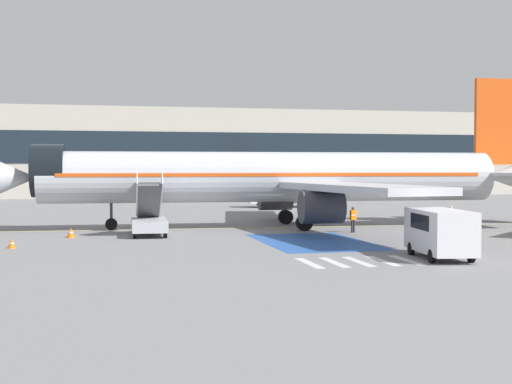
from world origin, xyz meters
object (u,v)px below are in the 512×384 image
Objects in this scene: fuel_tanker at (297,192)px; airliner at (282,177)px; ground_crew_1 at (451,216)px; traffic_cone_1 at (12,244)px; service_van_1 at (440,230)px; terminal_building at (132,153)px; boarding_stairs_forward at (149,220)px; ground_crew_0 at (353,218)px; traffic_cone_0 at (71,233)px.

airliner is at bearing 164.73° from fuel_tanker.
ground_crew_1 is 29.77m from traffic_cone_1.
service_van_1 reaches higher than traffic_cone_1.
terminal_building is at bearing -74.44° from service_van_1.
terminal_building is at bearing 90.40° from boarding_stairs_forward.
traffic_cone_1 is (-29.21, -5.71, -0.68)m from ground_crew_1.
boarding_stairs_forward is 10.43× the size of traffic_cone_1.
ground_crew_0 reaches higher than ground_crew_1.
airliner is 12.37m from ground_crew_1.
airliner is 7.99× the size of boarding_stairs_forward.
service_van_1 is 2.99× the size of ground_crew_0.
terminal_building is (-11.47, 63.26, 5.50)m from ground_crew_0.
ground_crew_1 is (8.53, 14.86, -0.47)m from service_van_1.
fuel_tanker is 37.48m from terminal_building.
terminal_building reaches higher than service_van_1.
ground_crew_1 is at bearing -170.53° from fuel_tanker.
airliner is 0.33× the size of terminal_building.
boarding_stairs_forward is 0.50× the size of fuel_tanker.
traffic_cone_0 reaches higher than traffic_cone_1.
airliner is at bearing 28.12° from traffic_cone_1.
ground_crew_0 reaches higher than traffic_cone_0.
boarding_stairs_forward is 0.04× the size of terminal_building.
traffic_cone_1 is 68.88m from terminal_building.
traffic_cone_1 is at bearing -120.02° from traffic_cone_0.
service_van_1 is at bearing 67.28° from ground_crew_1.
ground_crew_1 is at bearing -7.84° from ground_crew_0.
fuel_tanker is 2.04× the size of service_van_1.
traffic_cone_0 is at bearing -172.82° from boarding_stairs_forward.
boarding_stairs_forward reaches higher than traffic_cone_1.
fuel_tanker is 30.11m from ground_crew_0.
terminal_building is at bearing 81.68° from traffic_cone_1.
service_van_1 is at bearing -38.82° from traffic_cone_0.
airliner is 67.07× the size of traffic_cone_0.
service_van_1 is at bearing -168.72° from airliner.
fuel_tanker reaches higher than ground_crew_0.
fuel_tanker reaches higher than traffic_cone_1.
service_van_1 is 8.26× the size of traffic_cone_0.
boarding_stairs_forward is at bearing 114.07° from airliner.
ground_crew_0 is 1.07× the size of ground_crew_1.
fuel_tanker reaches higher than ground_crew_1.
service_van_1 is 10.26× the size of traffic_cone_1.
traffic_cone_1 is 0.00× the size of terminal_building.
fuel_tanker is at bearing -89.35° from service_van_1.
traffic_cone_1 is (-17.75, -9.49, -3.42)m from airliner.
traffic_cone_0 is (-18.44, 0.51, -0.69)m from ground_crew_0.
ground_crew_0 is (-4.60, -29.75, -0.63)m from fuel_tanker.
traffic_cone_1 is at bearing -98.32° from terminal_building.
service_van_1 is (12.86, -14.68, 0.39)m from boarding_stairs_forward.
traffic_cone_0 is at bearing 108.78° from airliner.
terminal_building reaches higher than traffic_cone_1.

